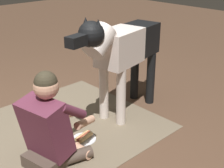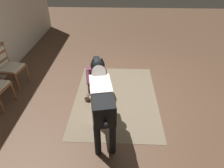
# 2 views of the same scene
# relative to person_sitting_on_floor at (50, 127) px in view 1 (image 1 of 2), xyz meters

# --- Properties ---
(ground_plane) EXTENTS (16.08, 16.08, 0.00)m
(ground_plane) POSITION_rel_person_sitting_on_floor_xyz_m (-0.10, -0.48, -0.36)
(ground_plane) COLOR brown
(area_rug) EXTENTS (2.48, 1.76, 0.01)m
(area_rug) POSITION_rel_person_sitting_on_floor_xyz_m (-0.11, -0.42, -0.35)
(area_rug) COLOR #70624D
(area_rug) RESTS_ON ground
(person_sitting_on_floor) EXTENTS (0.71, 0.57, 0.87)m
(person_sitting_on_floor) POSITION_rel_person_sitting_on_floor_xyz_m (0.00, 0.00, 0.00)
(person_sitting_on_floor) COLOR #4B3D34
(person_sitting_on_floor) RESTS_ON ground
(large_dog) EXTENTS (1.52, 0.47, 1.19)m
(large_dog) POSITION_rel_person_sitting_on_floor_xyz_m (-1.08, -0.20, 0.42)
(large_dog) COLOR silver
(large_dog) RESTS_ON ground
(hot_dog_on_plate) EXTENTS (0.24, 0.24, 0.06)m
(hot_dog_on_plate) POSITION_rel_person_sitting_on_floor_xyz_m (-0.42, -0.08, -0.33)
(hot_dog_on_plate) COLOR white
(hot_dog_on_plate) RESTS_ON ground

